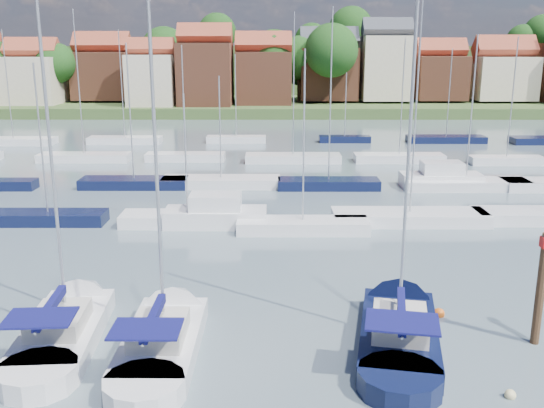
{
  "coord_description": "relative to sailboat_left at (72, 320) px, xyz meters",
  "views": [
    {
      "loc": [
        -1.36,
        -20.18,
        12.08
      ],
      "look_at": [
        -1.41,
        14.0,
        3.13
      ],
      "focal_mm": 40.0,
      "sensor_mm": 36.0,
      "label": 1
    }
  ],
  "objects": [
    {
      "name": "ground",
      "position": [
        10.25,
        35.62,
        -0.36
      ],
      "size": [
        260.0,
        260.0,
        0.0
      ],
      "primitive_type": "plane",
      "color": "#4E606B",
      "rests_on": "ground"
    },
    {
      "name": "sailboat_left",
      "position": [
        0.0,
        0.0,
        0.0
      ],
      "size": [
        3.68,
        11.3,
        15.15
      ],
      "rotation": [
        0.0,
        0.0,
        1.64
      ],
      "color": "silver",
      "rests_on": "ground"
    },
    {
      "name": "sailboat_centre",
      "position": [
        4.41,
        -0.92,
        0.0
      ],
      "size": [
        2.98,
        11.08,
        15.05
      ],
      "rotation": [
        0.0,
        0.0,
        1.57
      ],
      "color": "silver",
      "rests_on": "ground"
    },
    {
      "name": "sailboat_navy",
      "position": [
        14.41,
        -0.09,
        -0.0
      ],
      "size": [
        5.25,
        12.12,
        16.27
      ],
      "rotation": [
        0.0,
        0.0,
        1.38
      ],
      "color": "black",
      "rests_on": "ground"
    },
    {
      "name": "timber_piling",
      "position": [
        19.86,
        -1.46,
        1.16
      ],
      "size": [
        0.4,
        0.4,
        7.08
      ],
      "color": "#4C331E",
      "rests_on": "ground"
    },
    {
      "name": "buoy_c",
      "position": [
        3.75,
        -5.67,
        -0.36
      ],
      "size": [
        0.44,
        0.44,
        0.44
      ],
      "primitive_type": "sphere",
      "color": "beige",
      "rests_on": "ground"
    },
    {
      "name": "buoy_e",
      "position": [
        16.56,
        1.19,
        -0.36
      ],
      "size": [
        0.53,
        0.53,
        0.53
      ],
      "primitive_type": "sphere",
      "color": "#D85914",
      "rests_on": "ground"
    },
    {
      "name": "buoy_f",
      "position": [
        17.3,
        -5.53,
        -0.36
      ],
      "size": [
        0.41,
        0.41,
        0.41
      ],
      "primitive_type": "sphere",
      "color": "beige",
      "rests_on": "ground"
    },
    {
      "name": "buoy_g",
      "position": [
        -1.6,
        -2.17,
        -0.36
      ],
      "size": [
        0.47,
        0.47,
        0.47
      ],
      "primitive_type": "sphere",
      "color": "#D85914",
      "rests_on": "ground"
    },
    {
      "name": "marina_field",
      "position": [
        12.16,
        30.77,
        0.08
      ],
      "size": [
        79.62,
        41.41,
        15.93
      ],
      "color": "silver",
      "rests_on": "ground"
    },
    {
      "name": "far_shore_town",
      "position": [
        12.48,
        128.29,
        4.25
      ],
      "size": [
        212.46,
        90.0,
        22.27
      ],
      "color": "#395028",
      "rests_on": "ground"
    }
  ]
}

